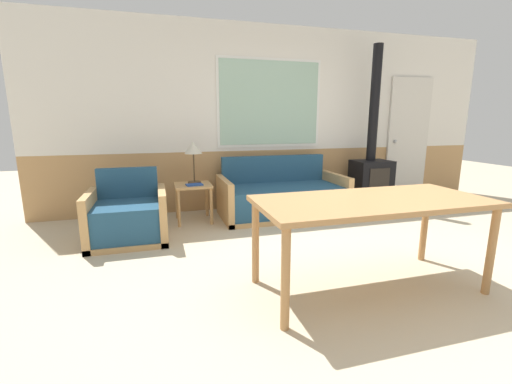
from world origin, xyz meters
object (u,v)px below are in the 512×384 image
Objects in this scene: dining_table at (372,208)px; wood_stove at (371,166)px; armchair at (128,218)px; couch at (282,198)px; table_lamp at (193,150)px; side_table at (193,191)px.

wood_stove is (1.62, 2.37, -0.04)m from dining_table.
couch is at bearing 7.65° from armchair.
dining_table is at bearing -64.41° from table_lamp.
table_lamp is at bearing 174.03° from couch.
side_table is 2.56m from dining_table.
dining_table is at bearing -124.36° from wood_stove.
couch is at bearing -5.97° from table_lamp.
wood_stove is (2.75, 0.01, -0.32)m from table_lamp.
table_lamp is 0.30× the size of dining_table.
side_table is at bearing 117.03° from dining_table.
table_lamp is (0.82, 0.62, 0.69)m from armchair.
wood_stove is (3.57, 0.63, 0.37)m from armchair.
side_table is 0.28× the size of dining_table.
couch is at bearing 87.89° from dining_table.
dining_table is at bearing -62.97° from side_table.
armchair is 0.47× the size of dining_table.
dining_table is (1.95, -1.73, 0.41)m from armchair.
dining_table is 0.75× the size of wood_stove.
side_table is at bearing -178.00° from wood_stove.
armchair is 3.64m from wood_stove.
side_table is 0.21× the size of wood_stove.
table_lamp reaches higher than dining_table.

